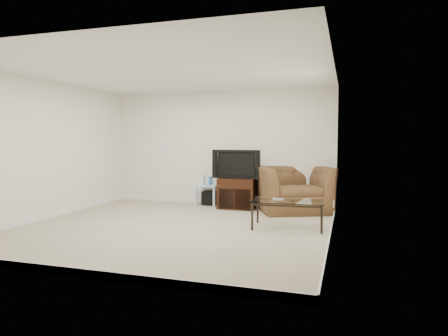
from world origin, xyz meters
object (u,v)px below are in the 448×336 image
(coffee_table, at_px, (288,214))
(television, at_px, (237,164))
(subwoofer, at_px, (210,198))
(tv_stand, at_px, (238,193))
(side_table, at_px, (208,195))
(recliner, at_px, (293,181))

(coffee_table, bearing_deg, television, 129.44)
(subwoofer, bearing_deg, tv_stand, -19.48)
(side_table, relative_size, recliner, 0.34)
(tv_stand, height_order, recliner, recliner)
(tv_stand, bearing_deg, television, -90.00)
(television, height_order, side_table, television)
(tv_stand, xyz_separation_m, recliner, (1.15, 0.00, 0.28))
(recliner, height_order, coffee_table, recliner)
(tv_stand, relative_size, coffee_table, 0.67)
(tv_stand, distance_m, subwoofer, 0.76)
(television, bearing_deg, tv_stand, 92.68)
(side_table, height_order, subwoofer, side_table)
(television, xyz_separation_m, recliner, (1.15, 0.03, -0.33))
(subwoofer, height_order, recliner, recliner)
(subwoofer, xyz_separation_m, coffee_table, (1.97, -1.82, 0.06))
(coffee_table, bearing_deg, tv_stand, 128.87)
(tv_stand, xyz_separation_m, side_table, (-0.73, 0.23, -0.09))
(recliner, relative_size, coffee_table, 1.20)
(tv_stand, bearing_deg, recliner, -0.28)
(recliner, bearing_deg, television, 157.96)
(subwoofer, height_order, coffee_table, coffee_table)
(tv_stand, height_order, coffee_table, tv_stand)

